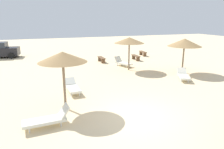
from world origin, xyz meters
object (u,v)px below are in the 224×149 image
lounger_0 (48,119)px  bench_2 (143,53)px  parasol_4 (129,40)px  parasol_3 (185,43)px  bench_0 (136,57)px  lounger_4 (123,63)px  bench_1 (101,59)px  lounger_6 (72,87)px  lounger_3 (183,75)px  parasol_0 (63,57)px

lounger_0 → bench_2: size_ratio=1.23×
parasol_4 → lounger_0: parasol_4 is taller
parasol_4 → lounger_0: bearing=-133.0°
parasol_3 → parasol_4: bearing=147.2°
parasol_3 → parasol_4: (-3.65, 2.35, 0.07)m
bench_0 → bench_2: same height
lounger_4 → bench_1: (-1.29, 2.36, 0.02)m
lounger_4 → bench_0: bearing=41.5°
parasol_4 → lounger_4: size_ratio=1.41×
lounger_6 → parasol_3: bearing=9.3°
bench_1 → bench_2: same height
lounger_6 → bench_2: size_ratio=1.26×
parasol_4 → bench_2: 7.66m
parasol_3 → bench_1: bearing=127.6°
lounger_0 → bench_1: 12.99m
lounger_4 → parasol_3: bearing=-47.9°
bench_1 → lounger_0: bearing=-117.2°
bench_1 → lounger_6: bearing=-118.9°
lounger_6 → bench_2: lounger_6 is taller
parasol_3 → bench_0: (-1.12, 6.06, -2.08)m
parasol_3 → parasol_4: 4.34m
parasol_4 → lounger_0: size_ratio=1.47×
parasol_4 → lounger_6: (-5.47, -3.85, -2.18)m
lounger_4 → lounger_0: bearing=-128.2°
parasol_3 → lounger_3: size_ratio=1.38×
bench_0 → parasol_3: bearing=-79.5°
parasol_4 → lounger_6: bearing=-144.8°
lounger_3 → bench_0: size_ratio=1.30×
lounger_6 → bench_0: size_ratio=1.27×
bench_2 → lounger_4: bearing=-136.1°
parasol_0 → lounger_4: 10.20m
lounger_0 → bench_1: (5.94, 11.55, 0.02)m
parasol_0 → lounger_3: 9.19m
parasol_0 → lounger_6: size_ratio=1.45×
parasol_4 → bench_2: size_ratio=1.80×
bench_0 → lounger_4: bearing=-138.5°
parasol_3 → lounger_6: parasol_3 is taller
lounger_6 → lounger_0: bearing=-113.6°
lounger_4 → bench_2: size_ratio=1.28×
parasol_3 → lounger_6: bearing=-170.7°
bench_2 → parasol_3: bearing=-96.1°
parasol_0 → bench_0: 13.34m
parasol_3 → lounger_0: size_ratio=1.46×
parasol_3 → lounger_0: parasol_3 is taller
parasol_0 → parasol_4: parasol_0 is taller
lounger_3 → parasol_3: bearing=53.5°
bench_1 → parasol_3: bearing=-52.4°
lounger_3 → lounger_4: (-2.34, 5.54, 0.01)m
parasol_3 → bench_2: 8.46m
lounger_6 → bench_2: bearing=44.0°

